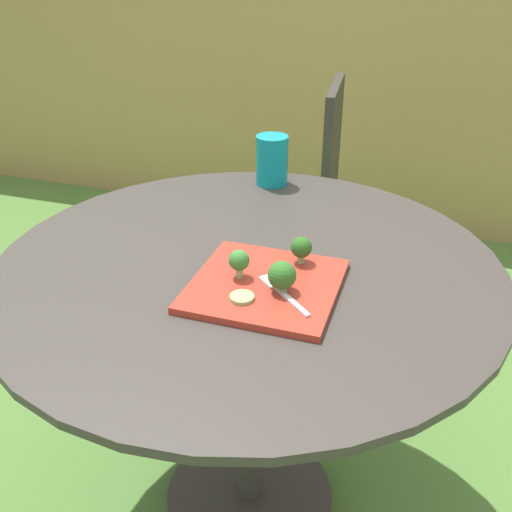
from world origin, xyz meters
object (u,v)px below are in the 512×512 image
at_px(patio_chair, 301,182).
at_px(salad_plate, 265,285).
at_px(fork, 280,291).
at_px(drinking_glass, 272,163).

distance_m(patio_chair, salad_plate, 1.16).
bearing_deg(salad_plate, fork, -33.81).
relative_size(patio_chair, fork, 7.22).
distance_m(patio_chair, drinking_glass, 0.66).
bearing_deg(drinking_glass, salad_plate, -74.41).
bearing_deg(fork, patio_chair, 102.01).
bearing_deg(patio_chair, drinking_glass, -84.31).
xyz_separation_m(salad_plate, drinking_glass, (-0.15, 0.53, 0.05)).
height_order(salad_plate, drinking_glass, drinking_glass).
bearing_deg(fork, drinking_glass, 108.46).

